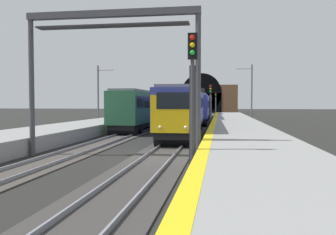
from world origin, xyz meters
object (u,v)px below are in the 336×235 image
at_px(railway_signal_mid, 210,102).
at_px(catenary_mast_near, 251,93).
at_px(train_main_approaching, 198,107).
at_px(catenary_mast_far, 98,95).
at_px(train_adjacent_platform, 173,106).
at_px(railway_signal_near, 193,89).
at_px(railway_signal_far, 216,101).
at_px(overhead_signal_gantry, 111,46).

relative_size(railway_signal_mid, catenary_mast_near, 0.59).
distance_m(train_main_approaching, catenary_mast_far, 13.83).
distance_m(train_adjacent_platform, railway_signal_near, 45.87).
relative_size(train_main_approaching, train_adjacent_platform, 0.89).
bearing_deg(railway_signal_mid, catenary_mast_near, 154.21).
bearing_deg(railway_signal_near, train_main_approaching, -176.78).
xyz_separation_m(railway_signal_far, overhead_signal_gantry, (-68.52, 4.48, 2.46)).
bearing_deg(railway_signal_near, train_adjacent_platform, -171.22).
relative_size(railway_signal_far, catenary_mast_far, 0.71).
height_order(train_adjacent_platform, railway_signal_far, railway_signal_far).
distance_m(railway_signal_mid, overhead_signal_gantry, 23.27).
xyz_separation_m(train_main_approaching, train_adjacent_platform, (10.53, 5.04, 0.05)).
xyz_separation_m(railway_signal_near, catenary_mast_far, (29.23, 14.52, 0.57)).
bearing_deg(overhead_signal_gantry, train_main_approaching, -4.60).
relative_size(catenary_mast_near, catenary_mast_far, 1.09).
bearing_deg(railway_signal_mid, catenary_mast_far, -102.23).
bearing_deg(train_adjacent_platform, train_main_approaching, -152.76).
relative_size(train_adjacent_platform, railway_signal_near, 11.06).
height_order(overhead_signal_gantry, catenary_mast_near, catenary_mast_near).
distance_m(train_adjacent_platform, overhead_signal_gantry, 42.12).
xyz_separation_m(railway_signal_near, catenary_mast_near, (37.59, -5.56, 0.93)).
height_order(train_adjacent_platform, overhead_signal_gantry, overhead_signal_gantry).
height_order(train_adjacent_platform, railway_signal_near, railway_signal_near).
distance_m(overhead_signal_gantry, catenary_mast_near, 35.65).
bearing_deg(railway_signal_mid, train_adjacent_platform, -160.00).
bearing_deg(overhead_signal_gantry, railway_signal_near, -127.32).
bearing_deg(railway_signal_far, train_adjacent_platform, -14.73).
bearing_deg(train_adjacent_platform, catenary_mast_far, 156.61).
relative_size(train_main_approaching, railway_signal_far, 10.16).
xyz_separation_m(railway_signal_mid, railway_signal_far, (45.85, 0.00, 0.28)).
bearing_deg(overhead_signal_gantry, catenary_mast_near, -16.37).
relative_size(train_adjacent_platform, railway_signal_mid, 12.53).
height_order(train_main_approaching, overhead_signal_gantry, overhead_signal_gantry).
height_order(train_adjacent_platform, catenary_mast_near, catenary_mast_near).
bearing_deg(catenary_mast_near, train_main_approaching, 110.44).
xyz_separation_m(railway_signal_near, railway_signal_far, (71.93, 0.00, -0.09)).
xyz_separation_m(train_adjacent_platform, railway_signal_near, (-45.32, -7.00, 1.04)).
relative_size(train_main_approaching, railway_signal_near, 9.88).
distance_m(train_main_approaching, catenary_mast_near, 8.27).
distance_m(train_main_approaching, railway_signal_mid, 8.95).
bearing_deg(railway_signal_far, overhead_signal_gantry, -3.74).
bearing_deg(catenary_mast_near, train_adjacent_platform, 58.38).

